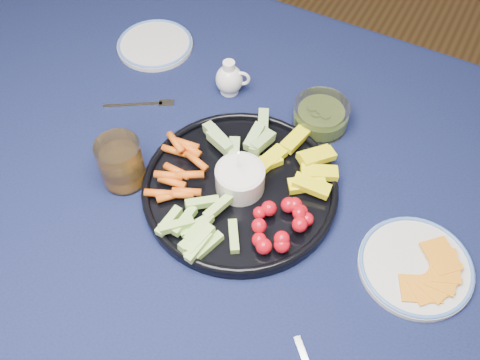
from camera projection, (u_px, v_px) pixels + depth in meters
The scene contains 8 objects.
dining_table at pixel (225, 190), 1.13m from camera, with size 1.67×1.07×0.75m.
crudite_platter at pixel (240, 184), 1.01m from camera, with size 0.37×0.37×0.12m.
creamer_pitcher at pixel (230, 79), 1.15m from camera, with size 0.08×0.06×0.08m.
pickle_bowl at pixel (321, 116), 1.11m from camera, with size 0.12×0.12×0.05m.
cheese_plate at pixel (416, 265), 0.92m from camera, with size 0.20×0.20×0.02m.
juice_tumbler at pixel (122, 165), 1.01m from camera, with size 0.08×0.08×0.10m.
fork_left at pixel (145, 105), 1.16m from camera, with size 0.14×0.09×0.00m.
side_plate_extra at pixel (155, 44), 1.27m from camera, with size 0.18×0.18×0.01m.
Camera 1 is at (0.34, -0.56, 1.58)m, focal length 40.00 mm.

